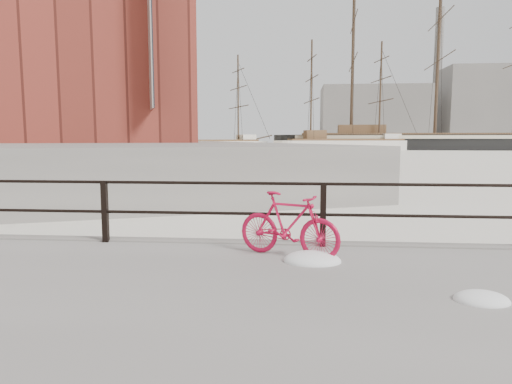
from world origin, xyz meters
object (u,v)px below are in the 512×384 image
(bicycle, at_px, (289,225))
(schooner_left, at_px, (211,150))
(schooner_mid, at_px, (345,150))
(barque_black, at_px, (434,150))
(workboat_far, at_px, (46,157))

(bicycle, distance_m, schooner_left, 77.61)
(schooner_mid, xyz_separation_m, schooner_left, (-24.17, 0.35, 0.00))
(barque_black, xyz_separation_m, schooner_left, (-40.73, -3.83, 0.00))
(barque_black, bearing_deg, bicycle, -104.56)
(schooner_mid, bearing_deg, bicycle, -107.62)
(bicycle, bearing_deg, schooner_mid, 107.13)
(schooner_left, bearing_deg, schooner_mid, -27.41)
(bicycle, bearing_deg, workboat_far, 146.90)
(schooner_left, relative_size, workboat_far, 2.10)
(bicycle, xyz_separation_m, schooner_left, (-15.47, 76.05, -0.81))
(bicycle, xyz_separation_m, barque_black, (25.26, 79.88, -0.81))
(workboat_far, bearing_deg, schooner_left, 25.32)
(bicycle, relative_size, barque_black, 0.02)
(barque_black, bearing_deg, schooner_left, -171.65)
(schooner_left, bearing_deg, bicycle, -105.08)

